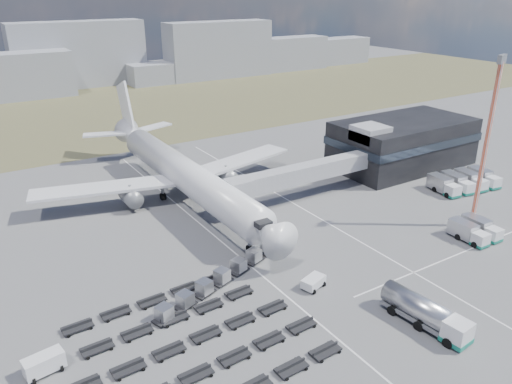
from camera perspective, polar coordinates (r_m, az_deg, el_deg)
ground at (r=67.71m, az=3.27°, el=-9.97°), size 420.00×420.00×0.00m
grass_strip at (r=163.84m, az=-19.81°, el=8.39°), size 420.00×90.00×0.01m
lane_markings at (r=74.99m, az=8.08°, el=-6.70°), size 47.12×110.00×0.01m
terminal at (r=111.88m, az=16.38°, el=5.47°), size 30.40×16.40×11.00m
jet_bridge at (r=88.71m, az=4.10°, el=1.82°), size 30.30×3.80×7.05m
airliner at (r=90.92m, az=-8.54°, el=2.30°), size 51.59×64.53×17.62m
skyline at (r=200.02m, az=-23.46°, el=12.97°), size 303.73×23.89×24.15m
fuel_tanker at (r=61.73m, az=18.77°, el=-12.94°), size 3.80×11.01×3.49m
pushback_tug at (r=66.03m, az=6.57°, el=-10.26°), size 3.71×2.78×1.49m
utility_van at (r=57.21m, az=-23.05°, el=-17.69°), size 4.15×2.35×2.13m
catering_truck at (r=96.38m, az=-6.47°, el=1.26°), size 5.03×7.41×3.15m
service_trucks_near at (r=84.31m, az=23.75°, el=-4.01°), size 5.48×6.51×2.57m
service_trucks_far at (r=103.87m, az=22.68°, el=1.13°), size 13.42×8.64×2.79m
uld_row at (r=66.46m, az=-3.89°, el=-9.58°), size 22.30×9.42×1.79m
baggage_dollies at (r=56.87m, az=-7.54°, el=-16.89°), size 27.82×21.95×0.82m
floodlight_mast at (r=84.34m, az=24.80°, el=4.82°), size 2.60×2.10×27.25m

